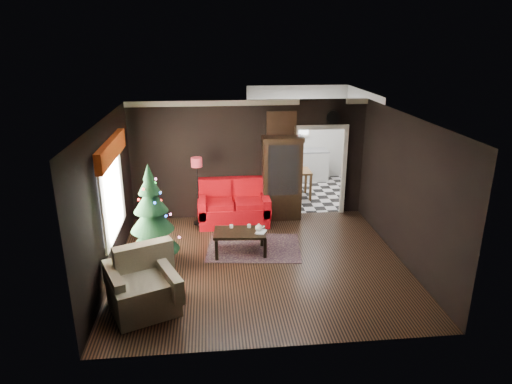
{
  "coord_description": "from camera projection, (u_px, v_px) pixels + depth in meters",
  "views": [
    {
      "loc": [
        -0.89,
        -7.76,
        4.16
      ],
      "look_at": [
        0.0,
        0.9,
        1.15
      ],
      "focal_mm": 31.76,
      "sensor_mm": 36.0,
      "label": 1
    }
  ],
  "objects": [
    {
      "name": "coffee_table",
      "position": [
        240.0,
        242.0,
        9.08
      ],
      "size": [
        1.08,
        0.7,
        0.46
      ],
      "primitive_type": null,
      "rotation": [
        0.0,
        0.0,
        -0.08
      ],
      "color": "black",
      "rests_on": "rug"
    },
    {
      "name": "curio_cabinet",
      "position": [
        282.0,
        180.0,
        10.64
      ],
      "size": [
        0.9,
        0.45,
        1.9
      ],
      "primitive_type": null,
      "color": "black",
      "rests_on": "ground"
    },
    {
      "name": "painting",
      "position": [
        282.0,
        124.0,
        10.39
      ],
      "size": [
        0.62,
        0.05,
        0.52
      ],
      "primitive_type": "cube",
      "color": "#B26B42",
      "rests_on": "wall_back"
    },
    {
      "name": "wall_back",
      "position": [
        249.0,
        160.0,
        10.64
      ],
      "size": [
        5.5,
        0.0,
        5.5
      ],
      "primitive_type": "plane",
      "rotation": [
        1.57,
        0.0,
        0.0
      ],
      "color": "black",
      "rests_on": "ground"
    },
    {
      "name": "ceiling",
      "position": [
        261.0,
        119.0,
        7.83
      ],
      "size": [
        5.5,
        5.5,
        0.0
      ],
      "primitive_type": "plane",
      "rotation": [
        3.14,
        0.0,
        0.0
      ],
      "color": "white",
      "rests_on": "ground"
    },
    {
      "name": "armchair",
      "position": [
        142.0,
        284.0,
        7.13
      ],
      "size": [
        1.34,
        1.34,
        1.04
      ],
      "primitive_type": null,
      "rotation": [
        0.0,
        0.0,
        0.41
      ],
      "color": "tan",
      "rests_on": "ground"
    },
    {
      "name": "doorway",
      "position": [
        319.0,
        172.0,
        10.92
      ],
      "size": [
        1.1,
        0.1,
        2.1
      ],
      "primitive_type": null,
      "color": "white",
      "rests_on": "ground"
    },
    {
      "name": "wall_clock",
      "position": [
        333.0,
        117.0,
        10.46
      ],
      "size": [
        0.32,
        0.32,
        0.06
      ],
      "primitive_type": "cylinder",
      "color": "silver",
      "rests_on": "wall_back"
    },
    {
      "name": "floor_lamp",
      "position": [
        198.0,
        191.0,
        10.24
      ],
      "size": [
        0.33,
        0.33,
        1.57
      ],
      "primitive_type": null,
      "rotation": [
        0.0,
        0.0,
        -0.29
      ],
      "color": "black",
      "rests_on": "ground"
    },
    {
      "name": "valance",
      "position": [
        111.0,
        150.0,
        7.94
      ],
      "size": [
        0.12,
        2.1,
        0.35
      ],
      "primitive_type": "cube",
      "color": "#9F360E",
      "rests_on": "wall_left"
    },
    {
      "name": "kitchen_window",
      "position": [
        297.0,
        123.0,
        13.48
      ],
      "size": [
        0.7,
        0.06,
        0.7
      ],
      "primitive_type": "cube",
      "color": "white",
      "rests_on": "ground"
    },
    {
      "name": "christmas_tree",
      "position": [
        152.0,
        214.0,
        8.33
      ],
      "size": [
        1.0,
        1.0,
        1.82
      ],
      "primitive_type": null,
      "rotation": [
        0.0,
        0.0,
        -0.04
      ],
      "color": "black",
      "rests_on": "ground"
    },
    {
      "name": "book",
      "position": [
        257.0,
        226.0,
        8.95
      ],
      "size": [
        0.17,
        0.09,
        0.25
      ],
      "primitive_type": "imported",
      "rotation": [
        0.0,
        0.0,
        -0.43
      ],
      "color": "tan",
      "rests_on": "coffee_table"
    },
    {
      "name": "rug",
      "position": [
        254.0,
        247.0,
        9.38
      ],
      "size": [
        2.04,
        1.59,
        0.01
      ],
      "primitive_type": "cube",
      "rotation": [
        0.0,
        0.0,
        -0.12
      ],
      "color": "#624153",
      "rests_on": "ground"
    },
    {
      "name": "loveseat",
      "position": [
        234.0,
        203.0,
        10.47
      ],
      "size": [
        1.7,
        0.9,
        1.0
      ],
      "primitive_type": null,
      "color": "maroon",
      "rests_on": "ground"
    },
    {
      "name": "wall_right",
      "position": [
        405.0,
        190.0,
        8.56
      ],
      "size": [
        0.0,
        5.5,
        5.5
      ],
      "primitive_type": "plane",
      "rotation": [
        1.57,
        0.0,
        -1.57
      ],
      "color": "black",
      "rests_on": "ground"
    },
    {
      "name": "wall_left",
      "position": [
        107.0,
        200.0,
        8.02
      ],
      "size": [
        0.0,
        5.5,
        5.5
      ],
      "primitive_type": "plane",
      "rotation": [
        1.57,
        0.0,
        1.57
      ],
      "color": "black",
      "rests_on": "ground"
    },
    {
      "name": "left_window",
      "position": [
        111.0,
        194.0,
        8.2
      ],
      "size": [
        0.05,
        1.6,
        1.4
      ],
      "primitive_type": "cube",
      "color": "white",
      "rests_on": "wall_left"
    },
    {
      "name": "wall_front",
      "position": [
        282.0,
        258.0,
        5.94
      ],
      "size": [
        5.5,
        0.0,
        5.5
      ],
      "primitive_type": "plane",
      "rotation": [
        -1.57,
        0.0,
        0.0
      ],
      "color": "black",
      "rests_on": "ground"
    },
    {
      "name": "cup_a",
      "position": [
        231.0,
        226.0,
        9.17
      ],
      "size": [
        0.09,
        0.09,
        0.06
      ],
      "primitive_type": "cylinder",
      "rotation": [
        0.0,
        0.0,
        -0.33
      ],
      "color": "white",
      "rests_on": "coffee_table"
    },
    {
      "name": "kitchen_table",
      "position": [
        297.0,
        184.0,
        12.24
      ],
      "size": [
        0.7,
        0.7,
        0.75
      ],
      "primitive_type": null,
      "color": "brown",
      "rests_on": "ground"
    },
    {
      "name": "cup_b",
      "position": [
        249.0,
        226.0,
        9.18
      ],
      "size": [
        0.1,
        0.1,
        0.07
      ],
      "primitive_type": "cylinder",
      "rotation": [
        0.0,
        0.0,
        -0.39
      ],
      "color": "white",
      "rests_on": "coffee_table"
    },
    {
      "name": "teapot",
      "position": [
        259.0,
        228.0,
        8.99
      ],
      "size": [
        0.2,
        0.2,
        0.16
      ],
      "primitive_type": null,
      "rotation": [
        0.0,
        0.0,
        0.26
      ],
      "color": "white",
      "rests_on": "coffee_table"
    },
    {
      "name": "floor",
      "position": [
        261.0,
        263.0,
        8.75
      ],
      "size": [
        5.5,
        5.5,
        0.0
      ],
      "primitive_type": "plane",
      "color": "black",
      "rests_on": "ground"
    },
    {
      "name": "kitchen_floor",
      "position": [
        305.0,
        193.0,
        12.67
      ],
      "size": [
        3.0,
        3.0,
        0.0
      ],
      "primitive_type": "plane",
      "color": "silver",
      "rests_on": "ground"
    },
    {
      "name": "kitchen_counter",
      "position": [
        297.0,
        166.0,
        13.65
      ],
      "size": [
        1.8,
        0.6,
        0.9
      ],
      "primitive_type": "cube",
      "color": "silver",
      "rests_on": "ground"
    }
  ]
}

